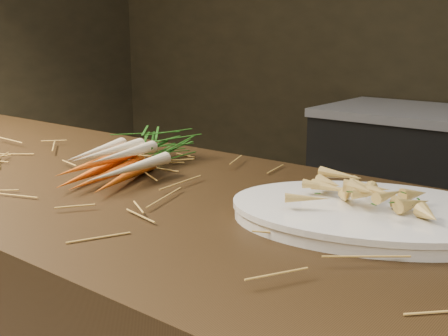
{
  "coord_description": "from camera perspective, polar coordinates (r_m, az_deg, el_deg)",
  "views": [
    {
      "loc": [
        0.73,
        -0.43,
        1.2
      ],
      "look_at": [
        0.13,
        0.33,
        0.96
      ],
      "focal_mm": 45.0,
      "sensor_mm": 36.0,
      "label": 1
    }
  ],
  "objects": [
    {
      "name": "straw_bedding",
      "position": [
        1.07,
        -6.43,
        -1.89
      ],
      "size": [
        1.4,
        0.6,
        0.02
      ],
      "primitive_type": null,
      "color": "#9F6E32",
      "rests_on": "main_counter"
    },
    {
      "name": "root_veg_bunch",
      "position": [
        1.24,
        -8.4,
        1.77
      ],
      "size": [
        0.25,
        0.46,
        0.08
      ],
      "rotation": [
        0.0,
        0.0,
        0.27
      ],
      "color": "#C84A09",
      "rests_on": "main_counter"
    },
    {
      "name": "serving_platter",
      "position": [
        0.92,
        14.75,
        -4.79
      ],
      "size": [
        0.52,
        0.44,
        0.02
      ],
      "primitive_type": null,
      "rotation": [
        0.0,
        0.0,
        0.39
      ],
      "color": "white",
      "rests_on": "main_counter"
    },
    {
      "name": "roasted_veg_heap",
      "position": [
        0.91,
        14.89,
        -2.62
      ],
      "size": [
        0.26,
        0.23,
        0.05
      ],
      "primitive_type": null,
      "rotation": [
        0.0,
        0.0,
        0.39
      ],
      "color": "#B38B36",
      "rests_on": "serving_platter"
    }
  ]
}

